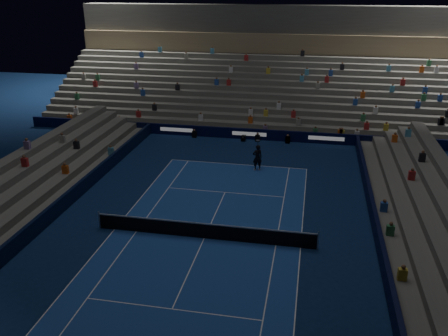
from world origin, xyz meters
The scene contains 9 objects.
ground centered at (0.00, 0.00, 0.00)m, with size 90.00×90.00×0.00m, color #0B1E47.
court_surface centered at (0.00, 0.00, 0.01)m, with size 10.97×23.77×0.01m, color #1A4092.
sponsor_barrier_far centered at (0.00, 18.50, 0.50)m, with size 44.00×0.25×1.00m, color black.
sponsor_barrier_east centered at (9.70, 0.00, 0.50)m, with size 0.25×37.00×1.00m, color black.
sponsor_barrier_west centered at (-9.70, 0.00, 0.50)m, with size 0.25×37.00×1.00m, color black.
grandstand_main centered at (0.00, 27.90, 3.38)m, with size 44.00×15.20×11.20m.
tennis_net centered at (0.00, 0.00, 0.50)m, with size 12.90×0.10×1.10m.
tennis_player centered at (1.67, 11.05, 1.02)m, with size 0.75×0.49×2.05m, color black.
broadcast_camera centered at (-0.47, 17.85, 0.27)m, with size 0.42×0.84×0.52m.
Camera 1 is at (5.59, -23.01, 13.82)m, focal length 37.81 mm.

